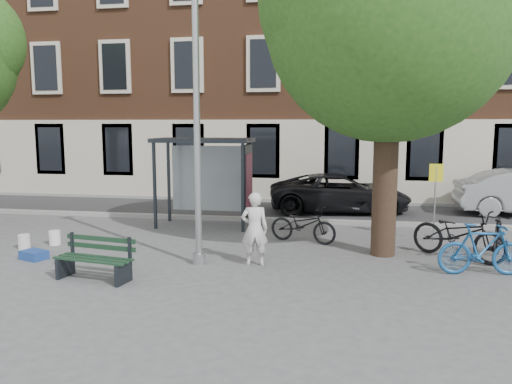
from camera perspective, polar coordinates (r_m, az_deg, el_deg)
The scene contains 19 objects.
ground at distance 11.04m, azimuth -6.52°, elevation -8.19°, with size 90.00×90.00×0.00m, color #4C4C4F.
road at distance 17.70m, azimuth -0.17°, elevation -2.07°, with size 40.00×4.00×0.01m, color #28282B.
curb_near at distance 15.75m, azimuth -1.42°, elevation -3.09°, with size 40.00×0.25×0.12m, color gray.
curb_far at distance 19.64m, azimuth 0.84°, elevation -0.93°, with size 40.00×0.25×0.12m, color gray.
building_row at distance 23.71m, azimuth 2.45°, elevation 17.39°, with size 30.00×8.00×14.00m, color brown.
lamppost at distance 10.62m, azimuth -6.75°, elevation 6.41°, with size 0.28×0.35×6.11m.
tree_right at distance 11.89m, azimuth 15.31°, elevation 20.08°, with size 5.76×5.60×8.20m.
bus_shelter at distance 14.78m, azimuth -4.44°, elevation 3.44°, with size 2.85×1.45×2.62m.
painter at distance 10.72m, azimuth -0.17°, elevation -4.23°, with size 0.58×0.38×1.59m, color silver.
bench at distance 10.33m, azimuth -17.91°, elevation -7.48°, with size 1.64×0.76×0.81m.
bike_a at distance 12.90m, azimuth 5.39°, elevation -3.72°, with size 0.62×1.78×0.93m, color black.
bike_b at distance 11.06m, azimuth 24.45°, elevation -5.98°, with size 0.50×1.76×1.06m, color #194E8A.
bike_c at distance 12.16m, azimuth 22.12°, elevation -4.46°, with size 0.76×2.17×1.14m, color black.
bike_d at distance 12.47m, azimuth 25.88°, elevation -4.77°, with size 0.46×1.62×0.97m, color black.
car_dark at distance 17.49m, azimuth 9.52°, elevation -0.10°, with size 2.22×4.81×1.34m, color black.
blue_crate at distance 12.38m, azimuth -24.04°, elevation -6.59°, with size 0.55×0.40×0.20m, color navy.
bucket_a at distance 13.45m, azimuth -24.97°, elevation -5.19°, with size 0.28×0.28×0.36m, color silver.
bucket_b at distance 13.62m, azimuth -22.01°, elevation -4.87°, with size 0.28×0.28×0.36m, color white.
notice_sign at distance 13.58m, azimuth 19.83°, elevation 0.79°, with size 0.35×0.05×2.02m.
Camera 1 is at (3.01, -10.18, 3.02)m, focal length 35.00 mm.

